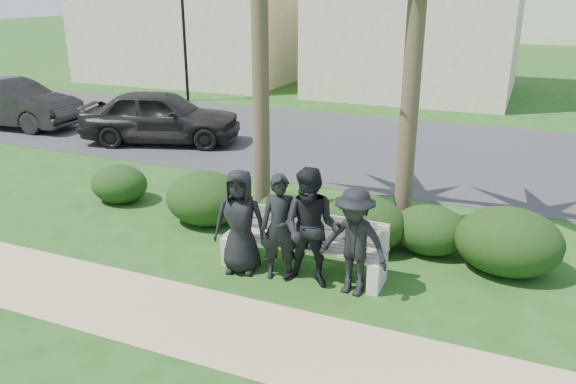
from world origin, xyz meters
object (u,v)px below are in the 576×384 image
object	(u,v)px
man_a	(240,222)
man_b	(280,227)
street_lamp	(184,25)
park_bench	(303,248)
man_c	(311,228)
car_a	(161,116)
man_d	(354,242)
car_b	(12,104)

from	to	relation	value
man_a	man_b	xyz separation A→B (m)	(0.66, 0.04, -0.00)
street_lamp	man_b	distance (m)	15.65
park_bench	man_c	distance (m)	0.66
park_bench	car_a	distance (m)	8.95
park_bench	man_b	xyz separation A→B (m)	(-0.25, -0.31, 0.42)
man_b	man_d	world-z (taller)	man_b
street_lamp	car_b	size ratio (longest dim) A/B	0.93
street_lamp	man_b	bearing A→B (deg)	-52.03
street_lamp	park_bench	bearing A→B (deg)	-50.59
man_a	park_bench	bearing A→B (deg)	8.57
park_bench	man_c	size ratio (longest dim) A/B	1.41
man_a	man_b	bearing A→B (deg)	-9.15
man_d	park_bench	bearing A→B (deg)	167.65
street_lamp	park_bench	world-z (taller)	street_lamp
man_c	man_d	world-z (taller)	man_c
man_a	car_b	xyz separation A→B (m)	(-11.49, 6.02, -0.07)
man_c	car_b	distance (m)	14.01
car_a	car_b	world-z (taller)	car_a
man_b	man_c	world-z (taller)	man_c
car_a	man_b	bearing A→B (deg)	-151.38
park_bench	man_b	size ratio (longest dim) A/B	1.56
man_c	car_b	size ratio (longest dim) A/B	0.39
man_b	car_b	xyz separation A→B (m)	(-12.15, 5.98, -0.06)
street_lamp	car_a	distance (m)	7.10
man_a	car_b	world-z (taller)	man_a
man_a	car_a	xyz separation A→B (m)	(-5.85, 6.21, -0.06)
man_a	man_c	bearing A→B (deg)	-12.22
street_lamp	man_a	distance (m)	15.28
man_b	man_d	xyz separation A→B (m)	(1.16, -0.03, -0.02)
man_a	man_b	distance (m)	0.66
man_d	car_b	bearing A→B (deg)	164.03
man_d	car_a	distance (m)	9.86
park_bench	car_a	bearing A→B (deg)	138.75
park_bench	man_c	xyz separation A→B (m)	(0.26, -0.34, 0.50)
street_lamp	man_b	xyz separation A→B (m)	(9.54, -12.22, -2.12)
street_lamp	man_a	size ratio (longest dim) A/B	2.59
street_lamp	man_d	world-z (taller)	street_lamp
park_bench	man_a	distance (m)	1.06
man_d	car_a	world-z (taller)	man_d
man_c	car_a	size ratio (longest dim) A/B	0.40
street_lamp	man_b	size ratio (longest dim) A/B	2.60
car_b	park_bench	bearing A→B (deg)	-119.00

